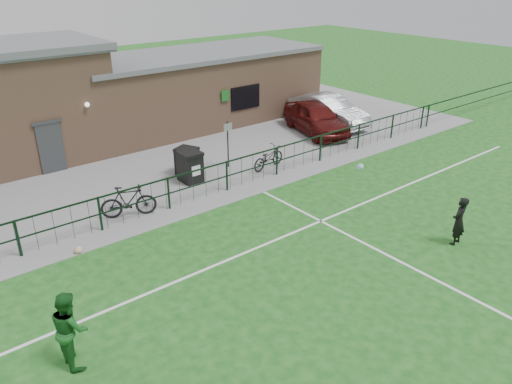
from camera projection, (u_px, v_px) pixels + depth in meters
ground at (378, 301)px, 12.81m from camera, size 90.00×90.00×0.00m
paving_strip at (138, 156)px, 22.37m from camera, size 34.00×13.00×0.02m
pitch_line_touch at (208, 199)px, 18.34m from camera, size 28.00×0.10×0.01m
pitch_line_mid at (276, 240)px, 15.64m from camera, size 28.00×0.10×0.01m
pitch_line_perp at (423, 273)px, 13.95m from camera, size 0.10×16.00×0.01m
perimeter_fence at (205, 183)px, 18.23m from camera, size 28.00×0.10×1.20m
wheelie_bin_left at (190, 167)px, 19.61m from camera, size 0.76×0.86×1.14m
wheelie_bin_right at (187, 162)px, 20.28m from camera, size 0.95×1.00×1.04m
sign_post at (228, 144)px, 20.81m from camera, size 0.07×0.07×2.00m
car_maroon at (316, 118)px, 25.17m from camera, size 3.06×4.91×1.56m
car_silver at (328, 110)px, 26.43m from camera, size 1.70×4.76×1.56m
bicycle_d at (128, 201)px, 16.85m from camera, size 1.93×1.19×1.12m
bicycle_e at (268, 158)px, 20.91m from camera, size 1.85×0.89×0.93m
goalkeeper_kick at (455, 219)px, 15.19m from camera, size 0.93×3.84×1.70m
outfield_player at (70, 328)px, 10.52m from camera, size 0.69×0.88×1.79m
ball_ground at (78, 250)px, 14.87m from camera, size 0.22×0.22×0.22m
clubhouse at (86, 98)px, 23.07m from camera, size 24.25×5.40×4.96m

